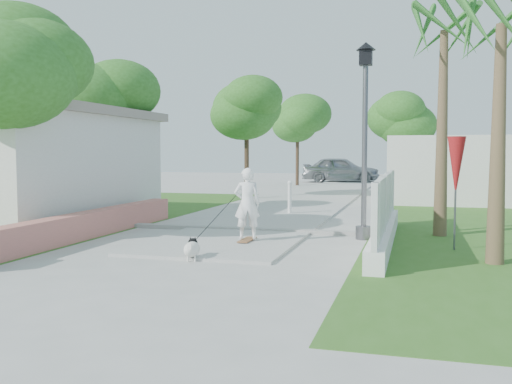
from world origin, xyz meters
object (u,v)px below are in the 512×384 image
(patio_umbrella, at_px, (456,167))
(dog, at_px, (192,248))
(bollard, at_px, (290,197))
(parked_car, at_px, (341,169))
(street_lamp, at_px, (365,133))
(skateboarder, at_px, (234,210))

(patio_umbrella, distance_m, dog, 5.50)
(bollard, xyz_separation_m, parked_car, (-0.90, 20.09, 0.27))
(patio_umbrella, xyz_separation_m, dog, (-4.71, -2.43, -1.46))
(street_lamp, bearing_deg, skateboarder, -145.31)
(parked_car, bearing_deg, dog, 179.68)
(dog, relative_size, parked_car, 0.12)
(patio_umbrella, xyz_separation_m, skateboarder, (-4.44, -0.76, -0.90))
(dog, xyz_separation_m, parked_car, (-0.78, 28.02, 0.63))
(bollard, bearing_deg, skateboarder, -88.51)
(patio_umbrella, relative_size, skateboarder, 0.97)
(patio_umbrella, relative_size, dog, 3.94)
(skateboarder, relative_size, dog, 4.05)
(parked_car, bearing_deg, patio_umbrella, -169.80)
(patio_umbrella, xyz_separation_m, parked_car, (-5.50, 25.59, -0.84))
(bollard, relative_size, parked_car, 0.22)
(street_lamp, relative_size, patio_umbrella, 1.93)
(bollard, bearing_deg, dog, -90.81)
(bollard, distance_m, skateboarder, 6.26)
(street_lamp, distance_m, parked_car, 24.90)
(skateboarder, height_order, dog, skateboarder)
(patio_umbrella, bearing_deg, dog, -152.71)
(parked_car, bearing_deg, skateboarder, -179.62)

